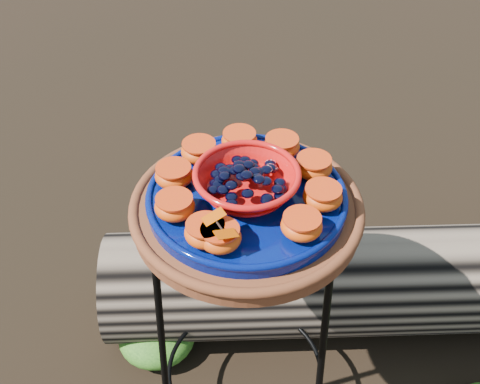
# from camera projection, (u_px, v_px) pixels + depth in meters

# --- Properties ---
(plant_stand) EXTENTS (0.44, 0.44, 0.70)m
(plant_stand) POSITION_uv_depth(u_px,v_px,m) (245.00, 323.00, 1.44)
(plant_stand) COLOR black
(plant_stand) RESTS_ON ground
(terracotta_saucer) EXTENTS (0.45, 0.45, 0.04)m
(terracotta_saucer) POSITION_uv_depth(u_px,v_px,m) (247.00, 211.00, 1.19)
(terracotta_saucer) COLOR maroon
(terracotta_saucer) RESTS_ON plant_stand
(cobalt_plate) EXTENTS (0.39, 0.39, 0.03)m
(cobalt_plate) POSITION_uv_depth(u_px,v_px,m) (247.00, 199.00, 1.17)
(cobalt_plate) COLOR #03033E
(cobalt_plate) RESTS_ON terracotta_saucer
(red_bowl) EXTENTS (0.19, 0.19, 0.05)m
(red_bowl) POSITION_uv_depth(u_px,v_px,m) (247.00, 183.00, 1.15)
(red_bowl) COLOR red
(red_bowl) RESTS_ON cobalt_plate
(glass_gems) EXTENTS (0.15, 0.15, 0.03)m
(glass_gems) POSITION_uv_depth(u_px,v_px,m) (247.00, 167.00, 1.12)
(glass_gems) COLOR black
(glass_gems) RESTS_ON red_bowl
(orange_half_0) EXTENTS (0.08, 0.08, 0.04)m
(orange_half_0) POSITION_uv_depth(u_px,v_px,m) (220.00, 237.00, 1.05)
(orange_half_0) COLOR #C93700
(orange_half_0) RESTS_ON cobalt_plate
(orange_half_1) EXTENTS (0.08, 0.08, 0.04)m
(orange_half_1) POSITION_uv_depth(u_px,v_px,m) (302.00, 226.00, 1.07)
(orange_half_1) COLOR #C93700
(orange_half_1) RESTS_ON cobalt_plate
(orange_half_2) EXTENTS (0.08, 0.08, 0.04)m
(orange_half_2) POSITION_uv_depth(u_px,v_px,m) (323.00, 197.00, 1.13)
(orange_half_2) COLOR #C93700
(orange_half_2) RESTS_ON cobalt_plate
(orange_half_3) EXTENTS (0.08, 0.08, 0.04)m
(orange_half_3) POSITION_uv_depth(u_px,v_px,m) (313.00, 167.00, 1.19)
(orange_half_3) COLOR #C93700
(orange_half_3) RESTS_ON cobalt_plate
(orange_half_4) EXTENTS (0.08, 0.08, 0.04)m
(orange_half_4) POSITION_uv_depth(u_px,v_px,m) (282.00, 146.00, 1.24)
(orange_half_4) COLOR #C93700
(orange_half_4) RESTS_ON cobalt_plate
(orange_half_5) EXTENTS (0.08, 0.08, 0.04)m
(orange_half_5) POSITION_uv_depth(u_px,v_px,m) (239.00, 141.00, 1.26)
(orange_half_5) COLOR #C93700
(orange_half_5) RESTS_ON cobalt_plate
(orange_half_6) EXTENTS (0.08, 0.08, 0.04)m
(orange_half_6) POSITION_uv_depth(u_px,v_px,m) (199.00, 151.00, 1.23)
(orange_half_6) COLOR #C93700
(orange_half_6) RESTS_ON cobalt_plate
(orange_half_7) EXTENTS (0.08, 0.08, 0.04)m
(orange_half_7) POSITION_uv_depth(u_px,v_px,m) (174.00, 175.00, 1.17)
(orange_half_7) COLOR #C93700
(orange_half_7) RESTS_ON cobalt_plate
(orange_half_8) EXTENTS (0.08, 0.08, 0.04)m
(orange_half_8) POSITION_uv_depth(u_px,v_px,m) (175.00, 206.00, 1.11)
(orange_half_8) COLOR #C93700
(orange_half_8) RESTS_ON cobalt_plate
(orange_half_9) EXTENTS (0.08, 0.08, 0.04)m
(orange_half_9) POSITION_uv_depth(u_px,v_px,m) (206.00, 232.00, 1.06)
(orange_half_9) COLOR #C93700
(orange_half_9) RESTS_ON cobalt_plate
(butterfly) EXTENTS (0.10, 0.09, 0.02)m
(butterfly) POSITION_uv_depth(u_px,v_px,m) (220.00, 226.00, 1.03)
(butterfly) COLOR #BA3F00
(butterfly) RESTS_ON orange_half_0
(driftwood_log) EXTENTS (1.76, 0.68, 0.32)m
(driftwood_log) POSITION_uv_depth(u_px,v_px,m) (397.00, 280.00, 1.78)
(driftwood_log) COLOR black
(driftwood_log) RESTS_ON ground
(foliage_left) EXTENTS (0.23, 0.23, 0.11)m
(foliage_left) POSITION_uv_depth(u_px,v_px,m) (157.00, 334.00, 1.76)
(foliage_left) COLOR #1F4715
(foliage_left) RESTS_ON ground
(foliage_back) EXTENTS (0.35, 0.35, 0.18)m
(foliage_back) POSITION_uv_depth(u_px,v_px,m) (213.00, 231.00, 2.04)
(foliage_back) COLOR #1F4715
(foliage_back) RESTS_ON ground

